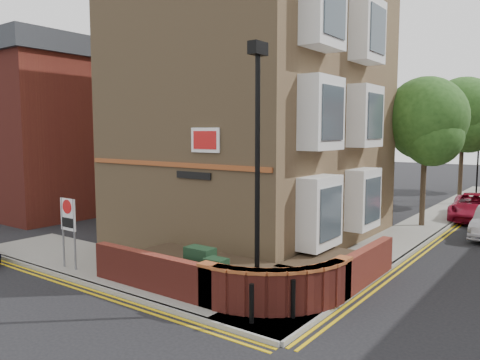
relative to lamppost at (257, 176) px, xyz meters
name	(u,v)px	position (x,y,z in m)	size (l,w,h in m)	color
ground	(174,313)	(-1.60, -1.20, -3.34)	(120.00, 120.00, 0.00)	black
pavement_corner	(127,271)	(-5.10, 0.30, -3.28)	(13.00, 3.00, 0.12)	gray
pavement_main	(433,220)	(0.40, 14.80, -3.28)	(2.00, 32.00, 0.12)	gray
kerb_side	(86,283)	(-5.10, -1.20, -3.28)	(13.00, 0.15, 0.12)	gray
kerb_main_near	(455,222)	(1.40, 14.80, -3.28)	(0.15, 32.00, 0.12)	gray
yellow_lines_side	(78,287)	(-5.10, -1.45, -3.34)	(13.00, 0.28, 0.01)	gold
yellow_lines_main	(460,224)	(1.65, 14.80, -3.34)	(0.28, 32.00, 0.01)	gold
corner_building	(261,85)	(-4.44, 6.80, 2.88)	(8.95, 10.40, 13.60)	olive
garden_wall	(236,286)	(-1.60, 1.30, -3.34)	(6.80, 6.00, 1.20)	maroon
lamppost	(257,176)	(0.00, 0.00, 0.00)	(0.25, 0.50, 6.30)	black
utility_cabinet_large	(200,269)	(-1.90, 0.10, -2.62)	(0.80, 0.45, 1.20)	black
utility_cabinet_small	(216,280)	(-1.10, -0.20, -2.67)	(0.55, 0.40, 1.10)	black
bollard_near	(252,304)	(0.40, -0.80, -2.77)	(0.11, 0.11, 0.90)	black
bollard_far	(293,299)	(1.00, 0.00, -2.77)	(0.11, 0.11, 0.90)	black
zone_sign	(68,220)	(-6.60, -0.70, -1.70)	(0.72, 0.07, 2.20)	slate
side_building	(80,128)	(-16.60, 6.80, 1.20)	(6.40, 10.40, 9.00)	maroon
tree_near	(426,124)	(0.40, 12.85, 1.36)	(3.64, 3.65, 6.70)	#382B1E
tree_mid	(463,117)	(0.40, 20.85, 1.85)	(4.03, 4.03, 7.42)	#382B1E
traffic_light_assembly	(478,157)	(0.80, 23.80, -0.56)	(0.20, 0.16, 4.20)	black
red_car_main	(475,207)	(2.00, 16.30, -2.69)	(2.17, 4.70, 1.31)	maroon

